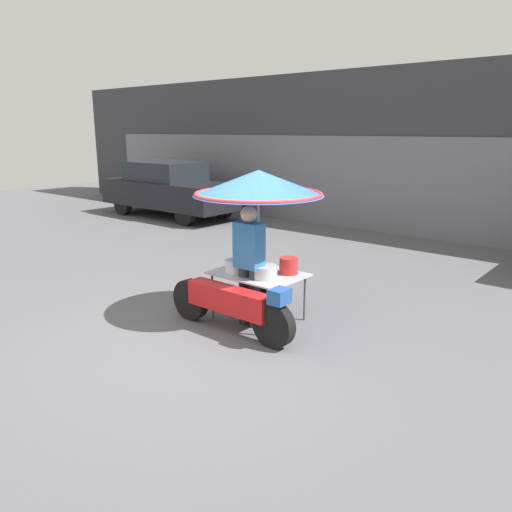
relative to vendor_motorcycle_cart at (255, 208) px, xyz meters
The scene contains 6 objects.
ground_plane 1.76m from the vendor_motorcycle_cart, 90.10° to the right, with size 36.00×36.00×0.00m, color #56565B.
shopfront_building 7.74m from the vendor_motorcycle_cart, 90.01° to the left, with size 28.00×2.06×4.05m.
vendor_motorcycle_cart is the anchor object (origin of this frame).
vendor_person 0.68m from the vendor_motorcycle_cart, 78.39° to the right, with size 0.38×0.22×1.62m.
parked_car 8.93m from the vendor_motorcycle_cart, 146.54° to the left, with size 4.54×1.76×1.63m.
potted_plant 11.76m from the vendor_motorcycle_cart, 147.53° to the left, with size 0.79×0.79×0.99m.
Camera 1 is at (4.14, -4.17, 2.56)m, focal length 35.00 mm.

